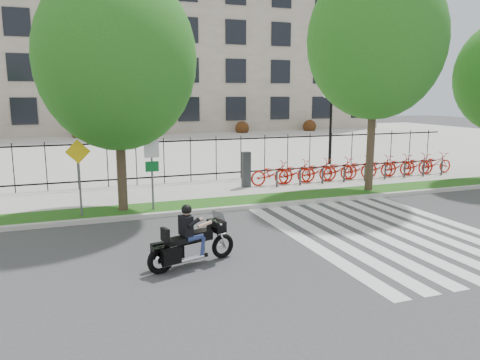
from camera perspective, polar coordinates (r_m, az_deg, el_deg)
name	(u,v)px	position (r m, az deg, el deg)	size (l,w,h in m)	color
ground	(233,251)	(12.37, -0.89, -8.70)	(120.00, 120.00, 0.00)	#3B3B3D
curb	(193,212)	(16.11, -5.69, -3.89)	(60.00, 0.20, 0.15)	#B7B5AC
grass_verge	(188,206)	(16.91, -6.41, -3.21)	(60.00, 1.50, 0.15)	#245114
sidewalk	(173,193)	(19.29, -8.17, -1.53)	(60.00, 3.50, 0.15)	#ACA9A1
plaza	(124,147)	(36.46, -13.92, 3.90)	(80.00, 34.00, 0.10)	#ACA9A1
crosswalk_stripes	(386,233)	(14.60, 17.41, -6.15)	(5.70, 8.00, 0.01)	silver
iron_fence	(164,161)	(20.80, -9.25, 2.32)	(30.00, 0.06, 2.00)	black
office_building	(100,39)	(56.39, -16.71, 16.12)	(60.00, 21.90, 20.15)	gray
lamp_post_right	(331,109)	(26.88, 11.05, 8.50)	(1.06, 0.70, 4.25)	black
street_tree_1	(116,59)	(16.10, -14.84, 14.08)	(5.17, 5.17, 8.00)	#3B2B20
street_tree_2	(376,40)	(19.79, 16.24, 16.03)	(5.37, 5.37, 9.06)	#3B2B20
bike_share_station	(358,168)	(22.35, 14.17, 1.45)	(11.16, 0.88, 1.50)	#2D2D33
sign_pole_regulatory	(152,164)	(15.99, -10.69, 1.96)	(0.50, 0.09, 2.50)	#59595B
sign_pole_warning	(79,167)	(15.79, -19.06, 1.46)	(0.78, 0.09, 2.49)	#59595B
motorcycle_rider	(192,241)	(11.29, -5.87, -7.40)	(2.31, 1.07, 1.83)	black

